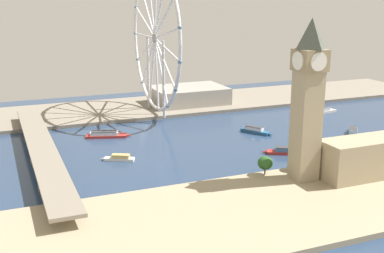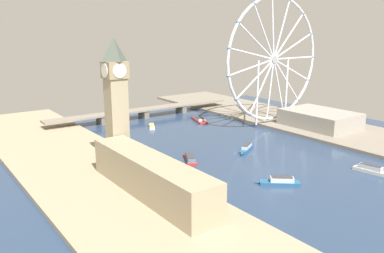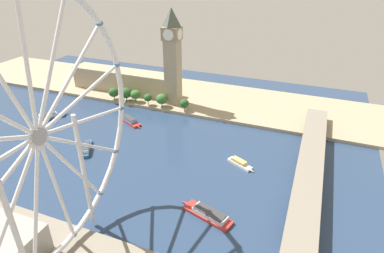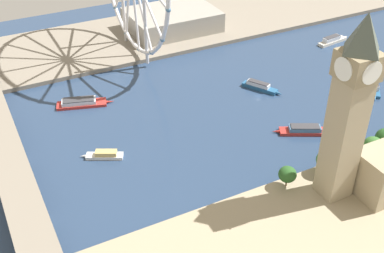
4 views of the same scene
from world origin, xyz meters
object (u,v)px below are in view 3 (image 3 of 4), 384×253
tour_boat_0 (240,163)px  tour_boat_1 (208,214)px  clock_tower (173,56)px  tour_boat_3 (130,120)px  parliament_block (123,80)px  river_bridge (308,184)px  ferris_wheel (38,137)px  tour_boat_2 (49,116)px  tour_boat_5 (87,148)px

tour_boat_0 → tour_boat_1: bearing=-67.2°
clock_tower → tour_boat_3: clock_tower is taller
parliament_block → river_bridge: bearing=62.0°
ferris_wheel → river_bridge: ferris_wheel is taller
ferris_wheel → river_bridge: bearing=130.5°
ferris_wheel → tour_boat_2: (-120.72, -123.24, -67.20)m
tour_boat_1 → tour_boat_2: bearing=-3.7°
ferris_wheel → tour_boat_1: ferris_wheel is taller
tour_boat_1 → clock_tower: bearing=-41.5°
parliament_block → ferris_wheel: size_ratio=0.88×
parliament_block → tour_boat_2: size_ratio=4.31×
clock_tower → tour_boat_0: 130.58m
clock_tower → parliament_block: size_ratio=0.80×
clock_tower → parliament_block: bearing=-98.9°
river_bridge → tour_boat_2: 235.31m
parliament_block → tour_boat_1: parliament_block is taller
clock_tower → river_bridge: 174.06m
river_bridge → tour_boat_5: bearing=-87.5°
tour_boat_3 → tour_boat_5: size_ratio=1.11×
tour_boat_0 → tour_boat_3: bearing=-168.3°
tour_boat_0 → tour_boat_1: tour_boat_1 is taller
tour_boat_0 → tour_boat_5: bearing=-141.5°
tour_boat_2 → tour_boat_3: size_ratio=0.90×
tour_boat_5 → clock_tower: bearing=-45.1°
parliament_block → tour_boat_0: size_ratio=5.12×
clock_tower → tour_boat_0: (80.78, 89.91, -49.42)m
ferris_wheel → tour_boat_5: 122.75m
parliament_block → ferris_wheel: ferris_wheel is taller
tour_boat_0 → tour_boat_2: bearing=-156.1°
parliament_block → tour_boat_5: size_ratio=4.33×
river_bridge → clock_tower: bearing=-125.4°
tour_boat_2 → tour_boat_3: bearing=-35.2°
clock_tower → tour_boat_2: bearing=-53.5°
ferris_wheel → tour_boat_0: 144.55m
tour_boat_1 → tour_boat_3: size_ratio=1.23×
river_bridge → tour_boat_1: 66.88m
ferris_wheel → river_bridge: size_ratio=0.57×
ferris_wheel → tour_boat_0: size_ratio=5.80×
clock_tower → river_bridge: (97.77, 137.53, -42.70)m
river_bridge → tour_boat_1: (41.85, -51.77, -6.43)m
river_bridge → tour_boat_5: size_ratio=8.58×
river_bridge → tour_boat_2: size_ratio=8.54×
tour_boat_3 → parliament_block: bearing=153.4°
river_bridge → tour_boat_0: (-16.99, -47.61, -6.71)m
clock_tower → ferris_wheel: ferris_wheel is taller
parliament_block → river_bridge: 230.43m
tour_boat_2 → tour_boat_3: 77.59m
parliament_block → tour_boat_3: size_ratio=3.90×
clock_tower → tour_boat_0: clock_tower is taller
clock_tower → tour_boat_2: size_ratio=3.45×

